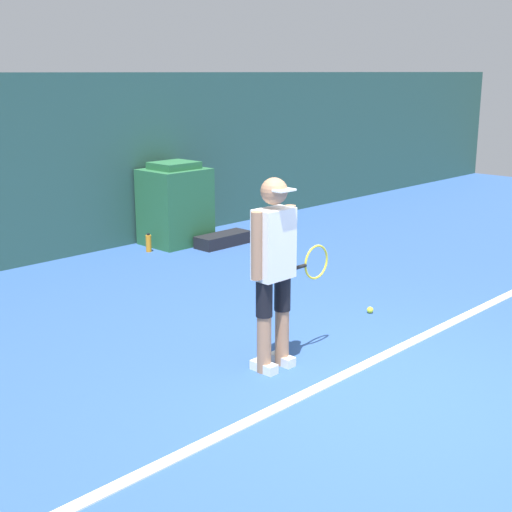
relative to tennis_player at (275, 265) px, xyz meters
The scene contains 8 objects.
ground_plane 1.40m from the tennis_player, 77.36° to the right, with size 24.00×24.00×0.00m, color #2D5193.
back_wall 4.57m from the tennis_player, 87.05° to the left, with size 24.00×0.10×2.42m.
court_baseline 1.07m from the tennis_player, 66.33° to the right, with size 21.60×0.10×0.01m.
tennis_player is the anchor object (origin of this frame).
tennis_ball 1.94m from the tennis_player, ahead, with size 0.07×0.07×0.07m.
covered_chair 4.71m from the tennis_player, 60.34° to the left, with size 0.87×0.75×1.19m.
equipment_bag 4.49m from the tennis_player, 52.17° to the left, with size 0.86×0.33×0.17m.
water_bottle 4.40m from the tennis_player, 66.39° to the left, with size 0.08×0.08×0.26m.
Camera 1 is at (-4.38, -2.75, 2.43)m, focal length 50.00 mm.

